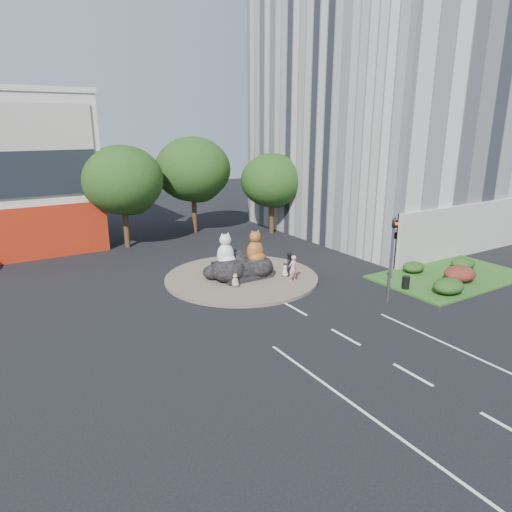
% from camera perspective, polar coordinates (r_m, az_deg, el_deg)
% --- Properties ---
extents(ground, '(120.00, 120.00, 0.00)m').
position_cam_1_polar(ground, '(22.62, 11.12, -9.92)').
color(ground, black).
rests_on(ground, ground).
extents(roundabout_island, '(10.00, 10.00, 0.20)m').
position_cam_1_polar(roundabout_island, '(30.06, -1.81, -2.71)').
color(roundabout_island, brown).
rests_on(roundabout_island, ground).
extents(rock_plinth, '(3.20, 2.60, 0.90)m').
position_cam_1_polar(rock_plinth, '(29.88, -1.82, -1.71)').
color(rock_plinth, black).
rests_on(rock_plinth, roundabout_island).
extents(office_tower, '(20.00, 20.00, 35.00)m').
position_cam_1_polar(office_tower, '(46.50, 17.86, 24.99)').
color(office_tower, silver).
rests_on(office_tower, ground).
extents(grass_verge, '(10.00, 6.00, 0.12)m').
position_cam_1_polar(grass_verge, '(33.01, 23.09, -2.37)').
color(grass_verge, '#29531B').
rests_on(grass_verge, ground).
extents(tree_left, '(6.46, 6.46, 8.27)m').
position_cam_1_polar(tree_left, '(38.41, -16.25, 8.72)').
color(tree_left, '#382314').
rests_on(tree_left, ground).
extents(tree_mid, '(6.84, 6.84, 8.76)m').
position_cam_1_polar(tree_mid, '(42.60, -7.84, 10.30)').
color(tree_mid, '#382314').
rests_on(tree_mid, ground).
extents(tree_right, '(5.70, 5.70, 7.30)m').
position_cam_1_polar(tree_right, '(42.09, 2.06, 9.10)').
color(tree_right, '#382314').
rests_on(tree_right, ground).
extents(hedge_near_green, '(2.00, 1.60, 0.90)m').
position_cam_1_polar(hedge_near_green, '(29.42, 22.91, -3.49)').
color(hedge_near_green, '#143310').
rests_on(hedge_near_green, grass_verge).
extents(hedge_red, '(2.20, 1.76, 0.99)m').
position_cam_1_polar(hedge_red, '(31.92, 24.12, -2.05)').
color(hedge_red, '#4E1E14').
rests_on(hedge_red, grass_verge).
extents(hedge_mid_green, '(1.80, 1.44, 0.81)m').
position_cam_1_polar(hedge_mid_green, '(34.75, 24.45, -0.83)').
color(hedge_mid_green, '#143310').
rests_on(hedge_mid_green, grass_verge).
extents(hedge_back_green, '(1.60, 1.28, 0.72)m').
position_cam_1_polar(hedge_back_green, '(32.75, 19.11, -1.32)').
color(hedge_back_green, '#143310').
rests_on(hedge_back_green, grass_verge).
extents(traffic_light, '(0.44, 1.24, 5.00)m').
position_cam_1_polar(traffic_light, '(26.18, 16.85, 1.76)').
color(traffic_light, '#595B60').
rests_on(traffic_light, ground).
extents(street_lamp, '(2.34, 0.22, 8.06)m').
position_cam_1_polar(street_lamp, '(35.60, 18.15, 6.87)').
color(street_lamp, '#595B60').
rests_on(street_lamp, ground).
extents(cat_white, '(1.34, 1.17, 2.17)m').
position_cam_1_polar(cat_white, '(28.97, -3.84, 0.85)').
color(cat_white, silver).
rests_on(cat_white, rock_plinth).
extents(cat_tabby, '(1.38, 1.21, 2.20)m').
position_cam_1_polar(cat_tabby, '(29.58, -0.11, 1.24)').
color(cat_tabby, '#A25E21').
rests_on(cat_tabby, rock_plinth).
extents(kitten_calico, '(0.54, 0.48, 0.85)m').
position_cam_1_polar(kitten_calico, '(28.05, -2.62, -2.99)').
color(kitten_calico, beige).
rests_on(kitten_calico, roundabout_island).
extents(kitten_white, '(0.60, 0.59, 0.76)m').
position_cam_1_polar(kitten_white, '(29.94, 3.65, -1.84)').
color(kitten_white, beige).
rests_on(kitten_white, roundabout_island).
extents(pedestrian_pink, '(0.70, 0.54, 1.71)m').
position_cam_1_polar(pedestrian_pink, '(28.88, 4.63, -1.56)').
color(pedestrian_pink, pink).
rests_on(pedestrian_pink, roundabout_island).
extents(pedestrian_dark, '(0.85, 0.70, 1.58)m').
position_cam_1_polar(pedestrian_dark, '(29.93, 4.07, -1.03)').
color(pedestrian_dark, black).
rests_on(pedestrian_dark, roundabout_island).
extents(litter_bin, '(0.60, 0.60, 0.78)m').
position_cam_1_polar(litter_bin, '(29.37, 18.22, -3.16)').
color(litter_bin, black).
rests_on(litter_bin, grass_verge).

